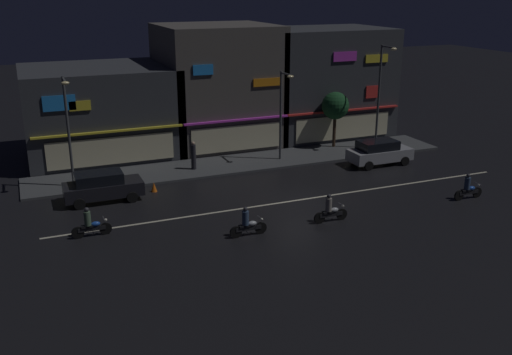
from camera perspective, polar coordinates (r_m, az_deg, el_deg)
ground_plane at (r=32.56m, az=4.10°, el=-2.27°), size 140.00×140.00×0.00m
lane_divider_stripe at (r=32.55m, az=4.10°, el=-2.26°), size 27.41×0.16×0.01m
sidewalk_far at (r=39.22m, az=-0.90°, el=1.50°), size 28.85×4.03×0.14m
storefront_left_block at (r=46.89m, az=6.50°, el=9.36°), size 9.93×7.40×8.40m
storefront_center_block at (r=43.75m, az=-3.86°, el=9.08°), size 8.23×8.15×8.84m
storefront_right_block at (r=42.36m, az=-15.17°, el=6.36°), size 10.20×8.72×6.20m
streetlamp_west at (r=34.84m, az=-18.12°, el=5.16°), size 0.44×1.64×6.52m
streetlamp_mid at (r=38.75m, az=2.62°, el=6.92°), size 0.44×1.64×6.03m
streetlamp_east at (r=42.39m, az=12.24°, el=8.55°), size 0.44×1.64×7.46m
pedestrian_on_sidewalk at (r=37.53m, az=-6.21°, el=2.11°), size 0.33×0.33×1.85m
street_tree at (r=42.63m, az=7.86°, el=7.01°), size 2.00×2.00×4.07m
parked_car_near_kerb at (r=39.66m, az=12.09°, el=2.48°), size 4.30×1.98×1.67m
parked_car_trailing at (r=33.27m, az=-14.98°, el=-0.82°), size 4.30×1.98×1.67m
motorcycle_lead at (r=28.77m, az=-16.09°, el=-4.48°), size 1.90×0.60×1.52m
motorcycle_following at (r=34.60m, az=20.24°, el=-1.03°), size 1.90×0.60×1.52m
motorcycle_opposite_lane at (r=27.72m, az=-0.86°, el=-4.60°), size 1.90×0.60×1.52m
motorcycle_trailing_far at (r=29.60m, az=7.34°, el=-3.23°), size 1.90×0.60×1.52m
traffic_cone at (r=34.30m, az=-10.06°, el=-0.94°), size 0.36×0.36×0.55m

